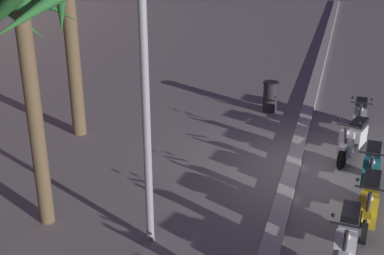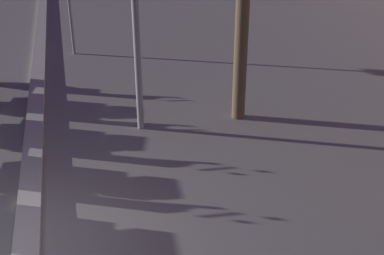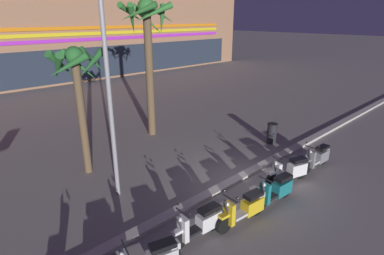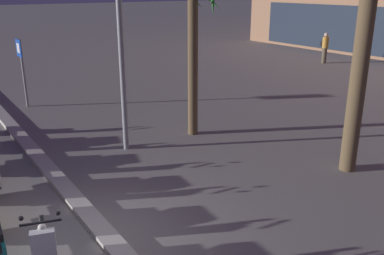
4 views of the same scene
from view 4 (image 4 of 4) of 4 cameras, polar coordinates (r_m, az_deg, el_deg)
ground_plane at (r=7.53m, az=-13.95°, el=-15.35°), size 200.00×200.00×0.00m
curb_strip at (r=7.60m, az=-11.48°, el=-14.29°), size 60.00×0.36×0.12m
crossing_sign at (r=16.05m, az=-22.03°, el=7.84°), size 0.60×0.13×2.40m
palm_tree_mid_walkway at (r=11.74m, az=0.14°, el=15.94°), size 2.05×1.98×4.65m
pedestrian_by_palm_tree at (r=25.01m, az=17.56°, el=10.35°), size 0.46×0.34×1.68m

